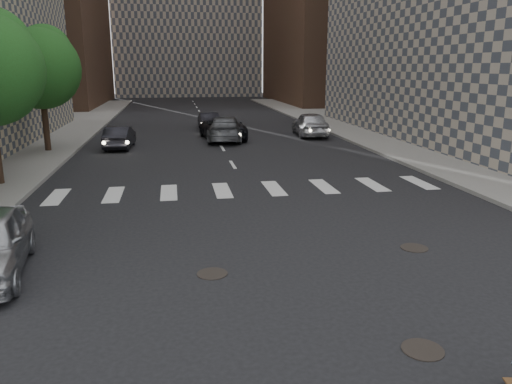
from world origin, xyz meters
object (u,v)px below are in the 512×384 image
(traffic_car_c, at_px, (222,128))
(traffic_car_d, at_px, (310,124))
(traffic_car_e, at_px, (208,121))
(tree_c, at_px, (41,65))
(traffic_car_a, at_px, (120,137))
(traffic_car_b, at_px, (225,129))

(traffic_car_c, relative_size, traffic_car_d, 1.07)
(traffic_car_c, distance_m, traffic_car_e, 5.37)
(tree_c, distance_m, traffic_car_a, 5.50)
(traffic_car_c, height_order, traffic_car_d, traffic_car_d)
(traffic_car_b, distance_m, traffic_car_c, 0.71)
(traffic_car_b, xyz_separation_m, traffic_car_c, (-0.15, 0.69, -0.06))
(traffic_car_a, height_order, traffic_car_d, traffic_car_d)
(traffic_car_b, bearing_deg, traffic_car_d, -160.25)
(tree_c, height_order, traffic_car_e, tree_c)
(traffic_car_d, bearing_deg, tree_c, 18.78)
(traffic_car_a, distance_m, traffic_car_c, 6.72)
(traffic_car_d, bearing_deg, traffic_car_b, 16.16)
(tree_c, xyz_separation_m, traffic_car_a, (3.66, 0.86, -4.01))
(traffic_car_d, bearing_deg, traffic_car_e, -32.25)
(traffic_car_b, height_order, traffic_car_c, traffic_car_b)
(traffic_car_c, relative_size, traffic_car_e, 1.31)
(traffic_car_a, xyz_separation_m, traffic_car_c, (6.15, 2.69, 0.07))
(traffic_car_e, bearing_deg, traffic_car_a, 53.64)
(traffic_car_c, bearing_deg, tree_c, 13.72)
(traffic_car_d, relative_size, traffic_car_e, 1.22)
(traffic_car_d, bearing_deg, traffic_car_a, 19.16)
(tree_c, height_order, traffic_car_a, tree_c)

